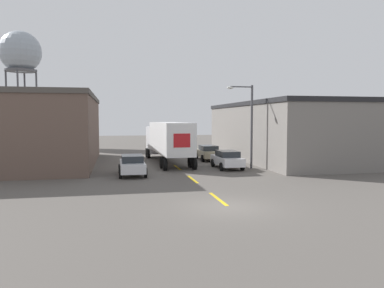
{
  "coord_description": "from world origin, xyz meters",
  "views": [
    {
      "loc": [
        -5.32,
        -16.99,
        4.22
      ],
      "look_at": [
        0.33,
        10.25,
        2.36
      ],
      "focal_mm": 35.0,
      "sensor_mm": 36.0,
      "label": 1
    }
  ],
  "objects_px": {
    "parked_car_left_far": "(132,165)",
    "street_lamp": "(249,120)",
    "parked_car_right_mid": "(227,159)",
    "water_tower": "(20,53)",
    "semi_truck": "(167,139)",
    "parked_car_right_far": "(208,152)"
  },
  "relations": [
    {
      "from": "parked_car_right_mid",
      "to": "water_tower",
      "type": "bearing_deg",
      "value": 125.93
    },
    {
      "from": "semi_truck",
      "to": "parked_car_left_far",
      "type": "height_order",
      "value": "semi_truck"
    },
    {
      "from": "parked_car_left_far",
      "to": "parked_car_right_mid",
      "type": "xyz_separation_m",
      "value": [
        8.12,
        2.24,
        0.0
      ]
    },
    {
      "from": "parked_car_right_far",
      "to": "street_lamp",
      "type": "xyz_separation_m",
      "value": [
        1.76,
        -6.99,
        3.33
      ]
    },
    {
      "from": "parked_car_right_far",
      "to": "street_lamp",
      "type": "relative_size",
      "value": 0.63
    },
    {
      "from": "parked_car_left_far",
      "to": "parked_car_right_far",
      "type": "bearing_deg",
      "value": 47.56
    },
    {
      "from": "parked_car_right_mid",
      "to": "parked_car_right_far",
      "type": "height_order",
      "value": "same"
    },
    {
      "from": "semi_truck",
      "to": "parked_car_right_mid",
      "type": "relative_size",
      "value": 2.97
    },
    {
      "from": "parked_car_left_far",
      "to": "parked_car_right_mid",
      "type": "bearing_deg",
      "value": 15.44
    },
    {
      "from": "parked_car_left_far",
      "to": "water_tower",
      "type": "bearing_deg",
      "value": 113.94
    },
    {
      "from": "parked_car_left_far",
      "to": "parked_car_right_far",
      "type": "distance_m",
      "value": 12.03
    },
    {
      "from": "parked_car_left_far",
      "to": "parked_car_right_far",
      "type": "relative_size",
      "value": 1.0
    },
    {
      "from": "semi_truck",
      "to": "parked_car_right_far",
      "type": "height_order",
      "value": "semi_truck"
    },
    {
      "from": "parked_car_right_mid",
      "to": "street_lamp",
      "type": "bearing_deg",
      "value": -11.49
    },
    {
      "from": "parked_car_right_mid",
      "to": "parked_car_left_far",
      "type": "bearing_deg",
      "value": -164.56
    },
    {
      "from": "parked_car_right_far",
      "to": "water_tower",
      "type": "xyz_separation_m",
      "value": [
        -23.54,
        25.85,
        13.64
      ]
    },
    {
      "from": "semi_truck",
      "to": "parked_car_left_far",
      "type": "bearing_deg",
      "value": -118.26
    },
    {
      "from": "semi_truck",
      "to": "parked_car_left_far",
      "type": "distance_m",
      "value": 8.73
    },
    {
      "from": "parked_car_right_mid",
      "to": "semi_truck",
      "type": "bearing_deg",
      "value": 128.56
    },
    {
      "from": "parked_car_left_far",
      "to": "water_tower",
      "type": "height_order",
      "value": "water_tower"
    },
    {
      "from": "parked_car_left_far",
      "to": "street_lamp",
      "type": "xyz_separation_m",
      "value": [
        9.88,
        1.89,
        3.33
      ]
    },
    {
      "from": "parked_car_right_mid",
      "to": "water_tower",
      "type": "distance_m",
      "value": 42.38
    }
  ]
}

